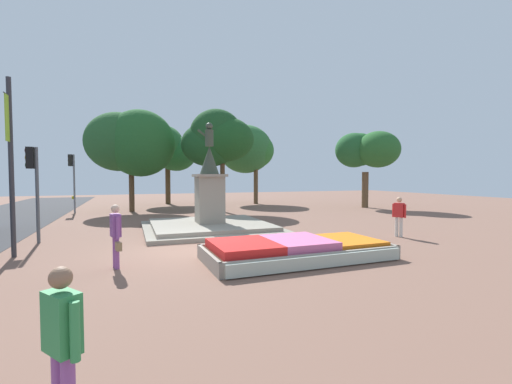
% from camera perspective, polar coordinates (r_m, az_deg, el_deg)
% --- Properties ---
extents(ground_plane, '(78.94, 78.94, 0.00)m').
position_cam_1_polar(ground_plane, '(11.87, -11.25, -9.59)').
color(ground_plane, brown).
extents(flower_planter, '(5.69, 2.72, 0.62)m').
position_cam_1_polar(flower_planter, '(10.52, 6.67, -9.61)').
color(flower_planter, '#38281C').
rests_on(flower_planter, ground_plane).
extents(statue_monument, '(5.96, 5.96, 4.99)m').
position_cam_1_polar(statue_monument, '(16.21, -7.72, -3.73)').
color(statue_monument, gray).
rests_on(statue_monument, ground_plane).
extents(traffic_light_mid_block, '(0.41, 0.29, 3.59)m').
position_cam_1_polar(traffic_light_mid_block, '(15.16, -33.10, 2.25)').
color(traffic_light_mid_block, '#4C5156').
rests_on(traffic_light_mid_block, ground_plane).
extents(traffic_light_far_corner, '(0.42, 0.31, 4.00)m').
position_cam_1_polar(traffic_light_far_corner, '(26.58, -28.28, 2.81)').
color(traffic_light_far_corner, slate).
rests_on(traffic_light_far_corner, ground_plane).
extents(banner_pole, '(0.14, 0.57, 5.51)m').
position_cam_1_polar(banner_pole, '(12.89, -35.68, 3.86)').
color(banner_pole, '#2D2D33').
rests_on(banner_pole, ground_plane).
extents(pedestrian_with_handbag, '(0.32, 0.72, 1.74)m').
position_cam_1_polar(pedestrian_with_handbag, '(10.04, -22.32, -6.25)').
color(pedestrian_with_handbag, '#8C4C99').
rests_on(pedestrian_with_handbag, ground_plane).
extents(pedestrian_near_planter, '(0.36, 0.52, 1.65)m').
position_cam_1_polar(pedestrian_near_planter, '(15.32, 22.74, -3.40)').
color(pedestrian_near_planter, beige).
rests_on(pedestrian_near_planter, ground_plane).
extents(pedestrian_crossing_plaza, '(0.40, 0.48, 1.65)m').
position_cam_1_polar(pedestrian_crossing_plaza, '(4.00, -29.58, -20.52)').
color(pedestrian_crossing_plaza, '#8C4C99').
rests_on(pedestrian_crossing_plaza, ground_plane).
extents(park_tree_far_left, '(5.05, 4.19, 7.18)m').
position_cam_1_polar(park_tree_far_left, '(24.43, -6.43, 8.61)').
color(park_tree_far_left, '#4C3823').
rests_on(park_tree_far_left, ground_plane).
extents(park_tree_behind_statue, '(4.34, 4.68, 6.05)m').
position_cam_1_polar(park_tree_behind_statue, '(28.92, 17.77, 6.66)').
color(park_tree_behind_statue, brown).
rests_on(park_tree_behind_statue, ground_plane).
extents(park_tree_far_right, '(6.10, 4.48, 7.20)m').
position_cam_1_polar(park_tree_far_right, '(25.84, -20.14, 7.72)').
color(park_tree_far_right, '#4C3823').
rests_on(park_tree_far_right, ground_plane).
extents(park_tree_street_side, '(5.20, 4.46, 7.27)m').
position_cam_1_polar(park_tree_street_side, '(31.91, -1.46, 7.07)').
color(park_tree_street_side, brown).
rests_on(park_tree_street_side, ground_plane).
extents(park_tree_mid_canopy, '(5.21, 4.83, 7.17)m').
position_cam_1_polar(park_tree_mid_canopy, '(32.00, -14.92, 7.13)').
color(park_tree_mid_canopy, '#4C3823').
rests_on(park_tree_mid_canopy, ground_plane).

